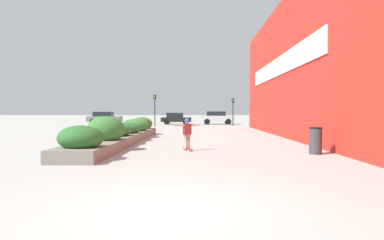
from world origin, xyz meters
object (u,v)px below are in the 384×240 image
(skateboarder, at_px, (187,130))
(trash_bin, at_px, (316,141))
(traffic_light_left, at_px, (155,105))
(car_center_right, at_px, (104,118))
(car_leftmost, at_px, (217,118))
(traffic_light_right, at_px, (233,107))
(car_center_left, at_px, (176,118))
(skateboard, at_px, (187,149))

(skateboarder, distance_m, trash_bin, 5.07)
(traffic_light_left, bearing_deg, car_center_right, 144.96)
(skateboarder, height_order, trash_bin, skateboarder)
(car_leftmost, xyz_separation_m, car_center_right, (-14.39, -0.38, -0.02))
(trash_bin, xyz_separation_m, traffic_light_right, (-0.60, 25.65, 1.64))
(trash_bin, distance_m, car_leftmost, 30.75)
(car_leftmost, bearing_deg, skateboarder, -5.39)
(skateboarder, xyz_separation_m, traffic_light_left, (-4.49, 24.22, 1.54))
(trash_bin, xyz_separation_m, car_center_left, (-7.42, 30.82, 0.25))
(skateboard, height_order, trash_bin, trash_bin)
(skateboarder, distance_m, car_center_left, 29.83)
(skateboarder, bearing_deg, car_leftmost, 57.85)
(car_center_left, bearing_deg, traffic_light_left, -20.00)
(skateboard, distance_m, car_center_right, 31.43)
(skateboarder, xyz_separation_m, car_leftmost, (2.79, 29.58, 0.02))
(traffic_light_right, bearing_deg, car_leftmost, 107.15)
(car_center_left, xyz_separation_m, traffic_light_right, (6.82, -5.16, 1.39))
(skateboarder, bearing_deg, car_center_left, 68.01)
(trash_bin, distance_m, traffic_light_left, 27.07)
(car_leftmost, relative_size, car_center_right, 1.02)
(skateboard, distance_m, car_leftmost, 29.73)
(traffic_light_left, bearing_deg, car_center_left, 70.00)
(car_center_right, bearing_deg, traffic_light_left, 54.96)
(traffic_light_right, bearing_deg, skateboard, -100.02)
(trash_bin, xyz_separation_m, car_leftmost, (-2.15, 30.67, 0.35))
(traffic_light_left, xyz_separation_m, traffic_light_right, (8.83, 0.35, -0.24))
(skateboard, xyz_separation_m, trash_bin, (4.94, -1.09, 0.45))
(car_center_right, relative_size, traffic_light_left, 1.19)
(car_center_right, height_order, traffic_light_right, traffic_light_right)
(car_center_right, xyz_separation_m, traffic_light_right, (15.94, -4.64, 1.30))
(skateboard, distance_m, skateboarder, 0.79)
(traffic_light_left, bearing_deg, car_leftmost, 36.40)
(skateboard, bearing_deg, traffic_light_right, 53.22)
(car_leftmost, distance_m, traffic_light_left, 9.17)
(car_leftmost, distance_m, car_center_left, 5.27)
(car_leftmost, bearing_deg, traffic_light_right, 17.15)
(skateboard, bearing_deg, car_center_right, 84.90)
(car_leftmost, bearing_deg, skateboard, -5.39)
(traffic_light_right, bearing_deg, skateboarder, -100.02)
(trash_bin, xyz_separation_m, car_center_right, (-16.54, 30.29, 0.33))
(skateboard, relative_size, skateboarder, 0.60)
(skateboard, relative_size, traffic_light_right, 0.24)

